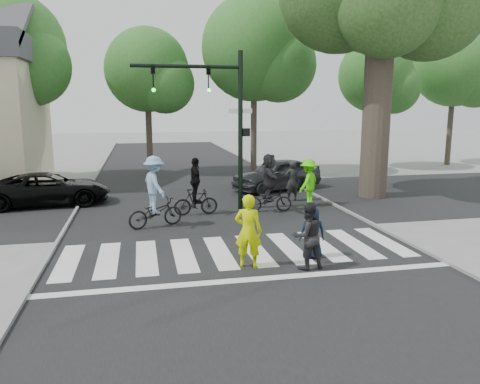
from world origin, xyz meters
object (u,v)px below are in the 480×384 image
object	(u,v)px
pedestrian_adult	(307,236)
cyclist_right	(269,186)
cyclist_left	(155,197)
pedestrian_child	(312,232)
car_suv	(49,189)
pedestrian_woman	(248,231)
cyclist_mid	(196,192)
car_grey	(277,174)
traffic_signal	(218,108)

from	to	relation	value
pedestrian_adult	cyclist_right	world-z (taller)	cyclist_right
cyclist_left	pedestrian_child	bearing A→B (deg)	-46.12
pedestrian_child	cyclist_left	world-z (taller)	cyclist_left
pedestrian_child	car_suv	distance (m)	11.78
pedestrian_woman	cyclist_mid	distance (m)	5.99
cyclist_left	cyclist_right	distance (m)	4.54
pedestrian_adult	car_suv	distance (m)	12.08
pedestrian_child	cyclist_mid	size ratio (longest dim) A/B	0.66
pedestrian_child	cyclist_left	distance (m)	5.73
car_suv	car_grey	size ratio (longest dim) A/B	1.07
cyclist_left	car_grey	distance (m)	8.31
car_grey	cyclist_left	bearing A→B (deg)	-66.63
traffic_signal	pedestrian_adult	size ratio (longest dim) A/B	3.53
pedestrian_child	cyclist_left	xyz separation A→B (m)	(-3.97, 4.13, 0.34)
pedestrian_adult	cyclist_mid	distance (m)	6.69
pedestrian_woman	car_suv	world-z (taller)	pedestrian_woman
cyclist_right	car_grey	bearing A→B (deg)	69.79
car_suv	cyclist_mid	bearing A→B (deg)	-124.21
cyclist_left	cyclist_right	world-z (taller)	cyclist_left
cyclist_mid	car_grey	world-z (taller)	cyclist_mid
traffic_signal	pedestrian_child	xyz separation A→B (m)	(1.48, -6.16, -3.20)
cyclist_left	traffic_signal	bearing A→B (deg)	39.23
pedestrian_child	pedestrian_woman	bearing A→B (deg)	16.81
pedestrian_woman	pedestrian_adult	size ratio (longest dim) A/B	1.10
pedestrian_woman	car_grey	world-z (taller)	pedestrian_woman
traffic_signal	car_grey	world-z (taller)	traffic_signal
pedestrian_child	cyclist_right	distance (m)	5.55
pedestrian_adult	cyclist_mid	world-z (taller)	cyclist_mid
car_grey	cyclist_right	bearing A→B (deg)	-41.24
pedestrian_woman	pedestrian_child	world-z (taller)	pedestrian_woman
pedestrian_child	cyclist_mid	bearing A→B (deg)	-60.73
car_suv	pedestrian_adult	bearing A→B (deg)	-147.13
traffic_signal	pedestrian_adult	bearing A→B (deg)	-81.43
traffic_signal	cyclist_mid	distance (m)	3.22
cyclist_left	pedestrian_woman	bearing A→B (deg)	-64.53
pedestrian_woman	pedestrian_adult	distance (m)	1.46
cyclist_mid	cyclist_right	size ratio (longest dim) A/B	0.96
pedestrian_child	car_grey	world-z (taller)	car_grey
pedestrian_adult	cyclist_left	world-z (taller)	cyclist_left
traffic_signal	car_grey	size ratio (longest dim) A/B	1.34
cyclist_right	car_suv	distance (m)	8.96
cyclist_mid	car_suv	xyz separation A→B (m)	(-5.64, 2.98, -0.21)
traffic_signal	pedestrian_adult	world-z (taller)	traffic_signal
pedestrian_adult	pedestrian_child	bearing A→B (deg)	-127.34
cyclist_right	car_suv	world-z (taller)	cyclist_right
traffic_signal	cyclist_right	world-z (taller)	traffic_signal
pedestrian_child	car_grey	size ratio (longest dim) A/B	0.31
pedestrian_child	car_suv	xyz separation A→B (m)	(-8.08, 8.57, -0.03)
traffic_signal	pedestrian_woman	bearing A→B (deg)	-93.11
pedestrian_adult	cyclist_right	bearing A→B (deg)	-105.52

